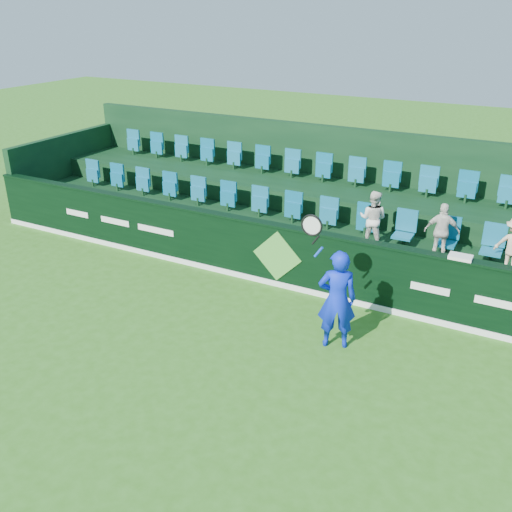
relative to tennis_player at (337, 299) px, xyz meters
The scene contains 11 objects.
ground 3.14m from the tennis_player, 128.27° to the right, with size 60.00×60.00×0.00m, color #2E6718.
sponsor_hoarding 2.49m from the tennis_player, 138.67° to the left, with size 16.00×0.25×1.35m.
stand_tier_front 3.35m from the tennis_player, 124.24° to the left, with size 16.00×2.00×0.80m, color black.
stand_tier_back 5.00m from the tennis_player, 111.89° to the left, with size 16.00×1.80×1.30m, color black.
stand_rear 5.42m from the tennis_player, 110.13° to the left, with size 16.00×4.10×2.60m.
seat_row_front 3.65m from the tennis_player, 120.70° to the left, with size 13.50×0.50×0.60m, color #136482.
seat_row_back 5.32m from the tennis_player, 110.67° to the left, with size 13.50×0.50×0.60m, color #136482.
tennis_player is the anchor object (origin of this frame).
spectator_left 2.81m from the tennis_player, 95.89° to the left, with size 0.58×0.45×1.19m, color silver.
spectator_middle 3.01m from the tennis_player, 68.03° to the left, with size 0.67×0.28×1.14m, color silver.
towel 2.38m from the tennis_player, 44.63° to the left, with size 0.40×0.26×0.06m, color white.
Camera 1 is at (4.65, -5.73, 5.47)m, focal length 40.00 mm.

